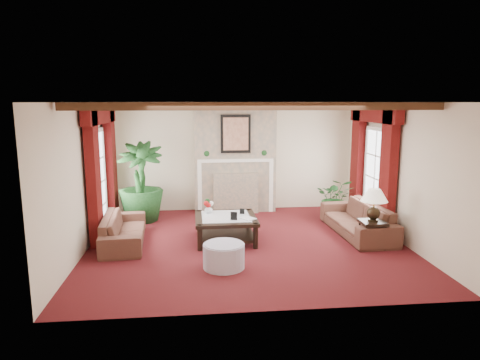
{
  "coord_description": "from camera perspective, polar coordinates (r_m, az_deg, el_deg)",
  "views": [
    {
      "loc": [
        -0.94,
        -7.89,
        2.71
      ],
      "look_at": [
        -0.09,
        0.4,
        1.18
      ],
      "focal_mm": 32.0,
      "sensor_mm": 36.0,
      "label": 1
    }
  ],
  "objects": [
    {
      "name": "back_wall",
      "position": [
        10.77,
        -0.78,
        3.15
      ],
      "size": [
        6.0,
        0.02,
        2.7
      ],
      "primitive_type": "cube",
      "color": "beige",
      "rests_on": "ground"
    },
    {
      "name": "left_wall",
      "position": [
        8.27,
        -20.17,
        0.29
      ],
      "size": [
        0.02,
        5.5,
        2.7
      ],
      "primitive_type": "cube",
      "color": "beige",
      "rests_on": "ground"
    },
    {
      "name": "ceiling",
      "position": [
        7.95,
        0.98,
        10.33
      ],
      "size": [
        6.0,
        6.0,
        0.0
      ],
      "primitive_type": "plane",
      "rotation": [
        3.14,
        0.0,
        0.0
      ],
      "color": "white",
      "rests_on": "floor"
    },
    {
      "name": "ottoman",
      "position": [
        7.17,
        -2.16,
        -10.09
      ],
      "size": [
        0.69,
        0.69,
        0.4
      ],
      "primitive_type": "cylinder",
      "color": "#AAA3B9",
      "rests_on": "ground"
    },
    {
      "name": "floor",
      "position": [
        8.4,
        0.92,
        -8.43
      ],
      "size": [
        6.0,
        6.0,
        0.0
      ],
      "primitive_type": "plane",
      "color": "#3F0E0B",
      "rests_on": "ground"
    },
    {
      "name": "photo_frame_b",
      "position": [
        8.56,
        0.29,
        -4.23
      ],
      "size": [
        0.09,
        0.05,
        0.12
      ],
      "primitive_type": null,
      "rotation": [
        0.0,
        0.0,
        -0.39
      ],
      "color": "black",
      "rests_on": "coffee_table"
    },
    {
      "name": "side_table",
      "position": [
        8.43,
        17.2,
        -6.96
      ],
      "size": [
        0.46,
        0.46,
        0.52
      ],
      "primitive_type": null,
      "rotation": [
        0.0,
        0.0,
        -0.03
      ],
      "color": "black",
      "rests_on": "ground"
    },
    {
      "name": "potted_palm",
      "position": [
        10.05,
        -13.04,
        -2.52
      ],
      "size": [
        1.13,
        1.88,
        1.02
      ],
      "primitive_type": "imported",
      "rotation": [
        0.0,
        0.0,
        0.03
      ],
      "color": "black",
      "rests_on": "ground"
    },
    {
      "name": "fireplace",
      "position": [
        10.48,
        -0.7,
        10.35
      ],
      "size": [
        2.0,
        0.52,
        2.7
      ],
      "primitive_type": null,
      "color": "tan",
      "rests_on": "ground"
    },
    {
      "name": "french_door_left",
      "position": [
        9.14,
        -18.77,
        6.22
      ],
      "size": [
        0.1,
        1.1,
        2.16
      ],
      "primitive_type": null,
      "color": "white",
      "rests_on": "ground"
    },
    {
      "name": "french_door_right",
      "position": [
        9.73,
        17.99,
        6.48
      ],
      "size": [
        0.1,
        1.1,
        2.16
      ],
      "primitive_type": null,
      "color": "white",
      "rests_on": "ground"
    },
    {
      "name": "sofa_left",
      "position": [
        8.58,
        -15.27,
        -5.75
      ],
      "size": [
        2.01,
        0.86,
        0.75
      ],
      "primitive_type": "imported",
      "rotation": [
        0.0,
        0.0,
        1.65
      ],
      "color": "#360E18",
      "rests_on": "ground"
    },
    {
      "name": "curtains_right",
      "position": [
        9.67,
        17.53,
        8.98
      ],
      "size": [
        0.2,
        2.4,
        2.55
      ],
      "primitive_type": null,
      "color": "#430A09",
      "rests_on": "ground"
    },
    {
      "name": "photo_frame_a",
      "position": [
        8.13,
        -0.82,
        -4.85
      ],
      "size": [
        0.13,
        0.05,
        0.17
      ],
      "primitive_type": null,
      "rotation": [
        0.0,
        0.0,
        -0.26
      ],
      "color": "black",
      "rests_on": "coffee_table"
    },
    {
      "name": "table_lamp",
      "position": [
        8.28,
        17.41,
        -3.15
      ],
      "size": [
        0.49,
        0.49,
        0.63
      ],
      "primitive_type": null,
      "color": "black",
      "rests_on": "side_table"
    },
    {
      "name": "right_wall",
      "position": [
        8.92,
        20.45,
        0.98
      ],
      "size": [
        0.02,
        5.5,
        2.7
      ],
      "primitive_type": "cube",
      "color": "beige",
      "rests_on": "ground"
    },
    {
      "name": "coffee_table",
      "position": [
        8.48,
        -1.91,
        -6.5
      ],
      "size": [
        1.2,
        1.2,
        0.49
      ],
      "primitive_type": null,
      "rotation": [
        0.0,
        0.0,
        0.01
      ],
      "color": "black",
      "rests_on": "ground"
    },
    {
      "name": "flower_vase",
      "position": [
        8.67,
        -4.23,
        -3.91
      ],
      "size": [
        0.27,
        0.28,
        0.17
      ],
      "primitive_type": "imported",
      "rotation": [
        0.0,
        0.0,
        0.32
      ],
      "color": "silver",
      "rests_on": "coffee_table"
    },
    {
      "name": "sofa_right",
      "position": [
        9.19,
        15.42,
        -4.37
      ],
      "size": [
        2.24,
        0.83,
        0.85
      ],
      "primitive_type": "imported",
      "rotation": [
        0.0,
        0.0,
        -1.53
      ],
      "color": "#360E18",
      "rests_on": "ground"
    },
    {
      "name": "small_plant",
      "position": [
        10.38,
        12.56,
        -2.88
      ],
      "size": [
        1.41,
        1.45,
        0.74
      ],
      "primitive_type": "imported",
      "rotation": [
        0.0,
        0.0,
        -0.31
      ],
      "color": "black",
      "rests_on": "ground"
    },
    {
      "name": "book",
      "position": [
        8.13,
        0.46,
        -4.35
      ],
      "size": [
        0.24,
        0.23,
        0.3
      ],
      "primitive_type": "imported",
      "rotation": [
        0.0,
        0.0,
        0.63
      ],
      "color": "black",
      "rests_on": "coffee_table"
    },
    {
      "name": "curtains_left",
      "position": [
        9.1,
        -18.24,
        8.88
      ],
      "size": [
        0.2,
        2.4,
        2.55
      ],
      "primitive_type": null,
      "color": "#430A09",
      "rests_on": "ground"
    },
    {
      "name": "ceiling_beams",
      "position": [
        7.95,
        0.97,
        9.9
      ],
      "size": [
        6.0,
        3.0,
        0.12
      ],
      "primitive_type": null,
      "color": "#3C2313",
      "rests_on": "ceiling"
    }
  ]
}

